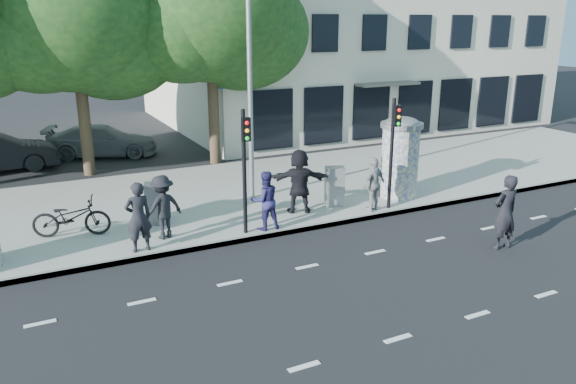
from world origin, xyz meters
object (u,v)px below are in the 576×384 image
ped_b (138,217)px  car_right (102,141)px  ad_column_right (400,155)px  man_road (505,212)px  ped_c (265,200)px  ped_d (163,207)px  street_lamp (250,53)px  ped_f (299,181)px  traffic_pole_far (393,142)px  cabinet_left (156,203)px  ped_e (374,184)px  traffic_pole_near (245,159)px  bicycle (71,217)px  cabinet_right (335,186)px

ped_b → car_right: ped_b is taller
ad_column_right → man_road: bearing=-90.8°
ped_c → ped_d: bearing=-11.0°
street_lamp → ped_f: size_ratio=4.09×
traffic_pole_far → man_road: bearing=-75.5°
traffic_pole_far → cabinet_left: bearing=164.8°
ad_column_right → ped_b: 8.72m
ped_f → ped_b: bearing=32.2°
ped_d → ped_e: (6.30, -0.62, -0.03)m
ped_d → cabinet_left: ped_d is taller
ped_e → car_right: ped_e is taller
cabinet_left → ped_d: bearing=-77.8°
street_lamp → car_right: bearing=110.0°
car_right → ped_b: bearing=-165.8°
man_road → cabinet_left: man_road is taller
traffic_pole_near → ped_d: bearing=162.1°
bicycle → ped_c: bearing=-94.0°
ped_b → ped_f: 5.06m
cabinet_right → car_right: 12.14m
ad_column_right → ped_e: 1.89m
ped_c → ped_f: ped_f is taller
ped_c → car_right: size_ratio=0.36×
traffic_pole_near → bicycle: (-4.28, 1.91, -1.55)m
traffic_pole_far → bicycle: bearing=168.1°
ad_column_right → bicycle: size_ratio=1.31×
traffic_pole_far → cabinet_left: traffic_pole_far is taller
ped_c → ped_d: 2.76m
traffic_pole_far → ped_c: (-4.20, 0.07, -1.25)m
ped_d → ped_f: bearing=167.2°
ped_f → cabinet_left: bearing=9.9°
ped_b → ped_c: (3.46, 0.00, -0.07)m
traffic_pole_far → bicycle: traffic_pole_far is taller
street_lamp → ped_b: 6.31m
traffic_pole_near → ped_f: bearing=24.1°
ped_c → car_right: (-2.52, 11.86, -0.31)m
ped_c → cabinet_right: bearing=-159.5°
street_lamp → ped_d: street_lamp is taller
ped_f → man_road: size_ratio=0.98×
traffic_pole_near → ped_e: 4.38m
ped_d → cabinet_left: bearing=-110.8°
ad_column_right → man_road: (-0.06, -4.54, -0.54)m
ad_column_right → ped_e: (-1.60, -0.85, -0.55)m
ped_d → man_road: size_ratio=0.87×
bicycle → cabinet_right: size_ratio=1.64×
traffic_pole_near → car_right: size_ratio=0.73×
man_road → cabinet_left: size_ratio=1.64×
ped_c → cabinet_right: 2.98m
traffic_pole_far → ped_c: traffic_pole_far is taller
traffic_pole_near → ped_b: (-2.86, 0.07, -1.18)m
ad_column_right → cabinet_left: ad_column_right is taller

